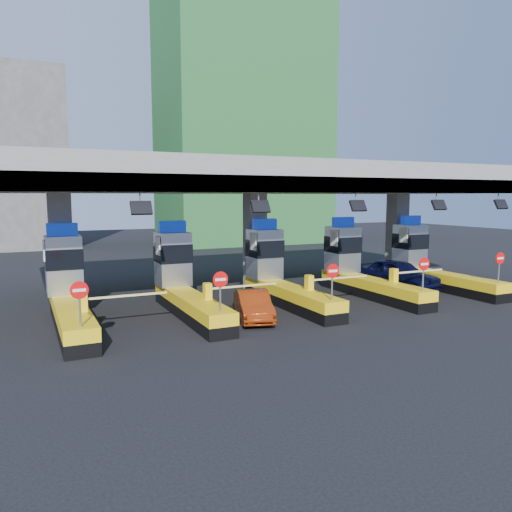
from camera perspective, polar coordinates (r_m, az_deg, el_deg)
name	(u,v)px	position (r m, az deg, el deg)	size (l,w,h in m)	color
ground	(280,303)	(25.28, 2.77, -5.34)	(120.00, 120.00, 0.00)	black
toll_canopy	(256,181)	(27.29, -0.02, 8.52)	(28.00, 12.09, 7.00)	slate
toll_lane_far_left	(68,290)	(22.49, -20.73, -3.69)	(4.43, 8.00, 4.16)	black
toll_lane_left	(182,282)	(23.39, -8.42, -2.92)	(4.43, 8.00, 4.16)	black
toll_lane_center	(278,274)	(25.27, 2.50, -2.12)	(4.43, 8.00, 4.16)	black
toll_lane_right	(358,268)	(27.93, 11.62, -1.40)	(4.43, 8.00, 4.16)	black
toll_lane_far_right	(427,263)	(31.16, 19.00, -0.78)	(4.43, 8.00, 4.16)	black
bg_building_scaffold	(242,120)	(59.40, -1.59, 15.24)	(18.00, 12.00, 28.00)	#1E5926
van	(398,274)	(30.00, 15.94, -2.00)	(2.02, 5.03, 1.71)	black
red_car	(253,305)	(21.74, -0.31, -5.66)	(1.33, 3.82, 1.26)	maroon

